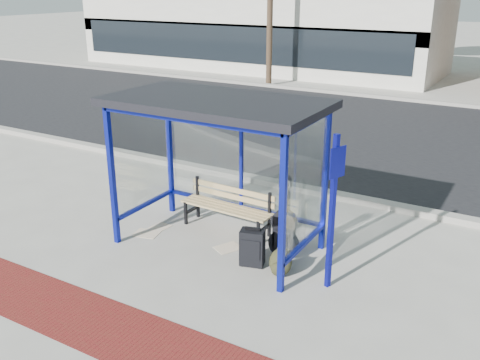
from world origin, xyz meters
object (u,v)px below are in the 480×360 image
Objects in this scene: guitar_bag at (284,230)px; backpack at (280,263)px; bench at (228,205)px; suitcase at (252,248)px.

backpack is (0.20, -0.53, -0.27)m from guitar_bag.
backpack is (1.48, -0.97, -0.25)m from bench.
backpack is at bearing -21.78° from suitcase.
guitar_bag is 3.11× the size of backpack.
guitar_bag is at bearing 106.53° from backpack.
guitar_bag is 0.63m from backpack.
suitcase is at bearing -40.74° from bench.
bench reaches higher than backpack.
bench is at bearing 142.37° from backpack.
bench is 4.12× the size of backpack.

